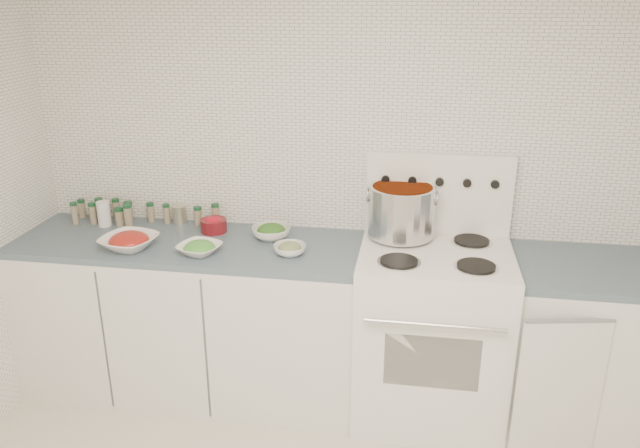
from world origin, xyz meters
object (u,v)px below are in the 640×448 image
(bowl_tomato, at_px, (129,241))
(bowl_snowpea, at_px, (199,248))
(stove, at_px, (431,328))
(stock_pot, at_px, (402,209))

(bowl_tomato, xyz_separation_m, bowl_snowpea, (0.38, -0.01, -0.01))
(stove, distance_m, stock_pot, 0.64)
(stock_pot, bearing_deg, bowl_tomato, -167.72)
(stock_pot, height_order, bowl_snowpea, stock_pot)
(stove, distance_m, bowl_snowpea, 1.27)
(stove, bearing_deg, stock_pot, 138.92)
(stove, bearing_deg, bowl_snowpea, -173.01)
(stock_pot, bearing_deg, stove, -41.08)
(stock_pot, bearing_deg, bowl_snowpea, -162.82)
(stove, xyz_separation_m, stock_pot, (-0.19, 0.16, 0.59))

